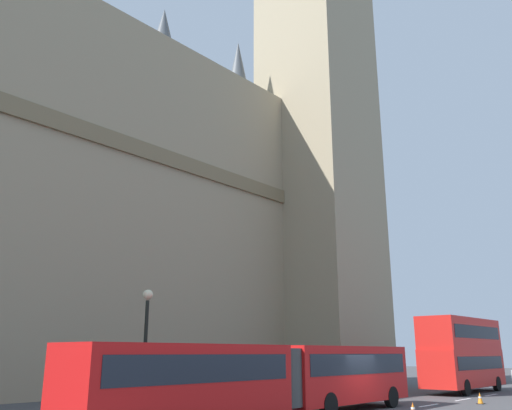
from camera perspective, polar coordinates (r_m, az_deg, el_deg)
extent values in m
cube|color=silver|center=(30.35, 18.07, -19.76)|extent=(2.20, 0.16, 0.01)
cube|color=silver|center=(34.57, 21.36, -18.88)|extent=(2.20, 0.16, 0.01)
cube|color=silver|center=(38.88, 23.90, -18.15)|extent=(2.20, 0.16, 0.01)
cube|color=tan|center=(56.60, 6.55, 11.27)|extent=(9.31, 9.31, 56.13)
cone|color=#474C51|center=(48.69, -9.92, 17.66)|extent=(2.40, 2.40, 4.88)
cone|color=#474C51|center=(54.31, -1.96, 14.37)|extent=(2.40, 2.40, 6.07)
cube|color=red|center=(26.73, 8.94, -17.43)|extent=(8.82, 2.50, 2.50)
cube|color=#1E232D|center=(26.72, 8.90, -16.47)|extent=(8.12, 2.54, 0.90)
cube|color=red|center=(19.33, -7.81, -18.26)|extent=(8.82, 2.50, 2.50)
cube|color=#1E232D|center=(19.32, -7.76, -16.93)|extent=(8.12, 2.54, 0.90)
cylinder|color=#3F3F3F|center=(22.81, 1.94, -17.96)|extent=(2.38, 2.38, 2.25)
cylinder|color=black|center=(28.65, 14.30, -19.33)|extent=(1.00, 0.30, 1.00)
cylinder|color=black|center=(23.98, 7.79, -20.47)|extent=(1.00, 0.30, 1.00)
cube|color=red|center=(40.51, 21.37, -15.97)|extent=(9.07, 2.50, 2.40)
cube|color=black|center=(40.51, 21.32, -15.48)|extent=(8.16, 2.54, 0.84)
cube|color=red|center=(40.52, 21.05, -12.80)|extent=(8.89, 2.50, 2.10)
cube|color=black|center=(40.52, 21.04, -12.66)|extent=(8.16, 2.54, 0.84)
cylinder|color=black|center=(42.91, 24.43, -17.06)|extent=(1.00, 0.30, 1.00)
cylinder|color=black|center=(37.45, 21.57, -17.76)|extent=(1.00, 0.30, 1.00)
cone|color=orange|center=(25.03, 16.50, -20.24)|extent=(0.28, 0.28, 0.55)
cylinder|color=white|center=(25.03, 16.49, -20.18)|extent=(0.17, 0.17, 0.08)
cube|color=black|center=(32.08, 22.97, -19.04)|extent=(0.36, 0.36, 0.03)
cone|color=orange|center=(32.06, 22.91, -18.53)|extent=(0.28, 0.28, 0.55)
cylinder|color=white|center=(32.06, 22.90, -18.48)|extent=(0.17, 0.17, 0.08)
cylinder|color=black|center=(23.88, -11.88, -15.74)|extent=(0.16, 0.16, 4.80)
sphere|color=beige|center=(24.01, -11.52, -9.41)|extent=(0.44, 0.44, 0.44)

